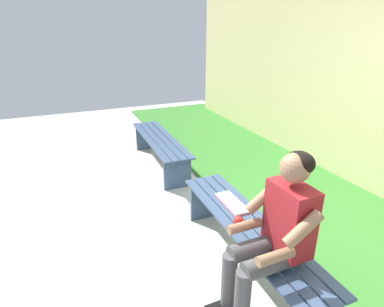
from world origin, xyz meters
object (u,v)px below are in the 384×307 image
object	(u,v)px
person_seated	(274,232)
bench_near	(247,233)
apple	(238,221)
book_open	(232,203)
bench_far	(160,145)

from	to	relation	value
person_seated	bench_near	bearing A→B (deg)	-12.28
bench_near	person_seated	size ratio (longest dim) A/B	1.53
bench_near	apple	size ratio (longest dim) A/B	22.29
apple	book_open	size ratio (longest dim) A/B	0.21
book_open	bench_near	bearing A→B (deg)	175.17
bench_far	apple	distance (m)	2.37
bench_near	book_open	world-z (taller)	book_open
person_seated	book_open	world-z (taller)	person_seated
bench_far	person_seated	distance (m)	2.85
bench_far	bench_near	bearing A→B (deg)	180.00
apple	person_seated	bearing A→B (deg)	178.73
bench_near	bench_far	bearing A→B (deg)	0.00
bench_far	book_open	xyz separation A→B (m)	(-2.04, -0.04, 0.11)
person_seated	book_open	size ratio (longest dim) A/B	2.99
bench_far	book_open	bearing A→B (deg)	-178.99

